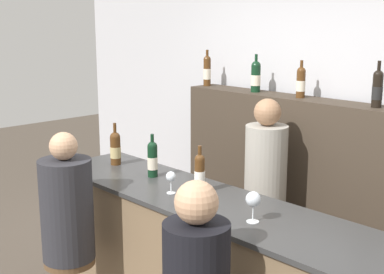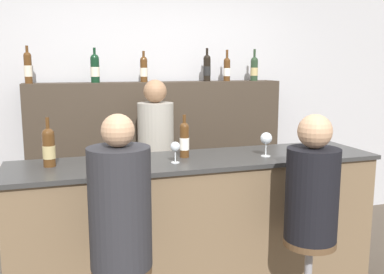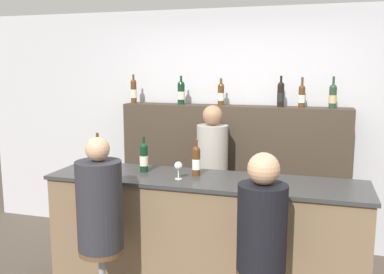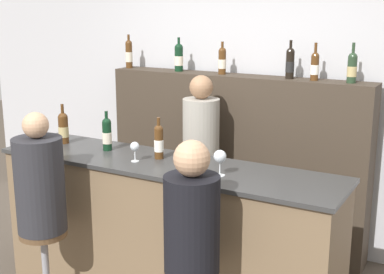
% 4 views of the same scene
% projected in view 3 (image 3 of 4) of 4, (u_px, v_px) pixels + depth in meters
% --- Properties ---
extents(wall_back, '(6.40, 0.05, 2.60)m').
position_uv_depth(wall_back, '(237.00, 128.00, 4.77)').
color(wall_back, '#B2B2B7').
rests_on(wall_back, ground_plane).
extents(bar_counter, '(2.58, 0.62, 1.08)m').
position_uv_depth(bar_counter, '(204.00, 241.00, 3.55)').
color(bar_counter, brown).
rests_on(bar_counter, ground_plane).
extents(back_bar_cabinet, '(2.42, 0.28, 1.57)m').
position_uv_depth(back_bar_cabinet, '(232.00, 178.00, 4.64)').
color(back_bar_cabinet, '#382D23').
rests_on(back_bar_cabinet, ground_plane).
extents(wine_bottle_counter_0, '(0.08, 0.08, 0.32)m').
position_uv_depth(wine_bottle_counter_0, '(98.00, 154.00, 3.78)').
color(wine_bottle_counter_0, '#4C2D14').
rests_on(wine_bottle_counter_0, bar_counter).
extents(wine_bottle_counter_1, '(0.07, 0.07, 0.30)m').
position_uv_depth(wine_bottle_counter_1, '(144.00, 157.00, 3.66)').
color(wine_bottle_counter_1, black).
rests_on(wine_bottle_counter_1, bar_counter).
extents(wine_bottle_counter_2, '(0.07, 0.07, 0.30)m').
position_uv_depth(wine_bottle_counter_2, '(196.00, 161.00, 3.53)').
color(wine_bottle_counter_2, '#4C2D14').
rests_on(wine_bottle_counter_2, bar_counter).
extents(wine_bottle_backbar_0, '(0.07, 0.07, 0.32)m').
position_uv_depth(wine_bottle_backbar_0, '(134.00, 91.00, 4.81)').
color(wine_bottle_backbar_0, '#4C2D14').
rests_on(wine_bottle_backbar_0, back_bar_cabinet).
extents(wine_bottle_backbar_1, '(0.08, 0.08, 0.31)m').
position_uv_depth(wine_bottle_backbar_1, '(181.00, 92.00, 4.65)').
color(wine_bottle_backbar_1, black).
rests_on(wine_bottle_backbar_1, back_bar_cabinet).
extents(wine_bottle_backbar_2, '(0.07, 0.07, 0.29)m').
position_uv_depth(wine_bottle_backbar_2, '(221.00, 94.00, 4.53)').
color(wine_bottle_backbar_2, '#4C2D14').
rests_on(wine_bottle_backbar_2, back_bar_cabinet).
extents(wine_bottle_backbar_3, '(0.07, 0.07, 0.32)m').
position_uv_depth(wine_bottle_backbar_3, '(281.00, 94.00, 4.35)').
color(wine_bottle_backbar_3, black).
rests_on(wine_bottle_backbar_3, back_bar_cabinet).
extents(wine_bottle_backbar_4, '(0.07, 0.07, 0.30)m').
position_uv_depth(wine_bottle_backbar_4, '(302.00, 96.00, 4.30)').
color(wine_bottle_backbar_4, '#4C2D14').
rests_on(wine_bottle_backbar_4, back_bar_cabinet).
extents(wine_bottle_backbar_5, '(0.08, 0.08, 0.31)m').
position_uv_depth(wine_bottle_backbar_5, '(333.00, 96.00, 4.21)').
color(wine_bottle_backbar_5, '#233823').
rests_on(wine_bottle_backbar_5, back_bar_cabinet).
extents(wine_glass_0, '(0.07, 0.07, 0.14)m').
position_uv_depth(wine_glass_0, '(178.00, 166.00, 3.42)').
color(wine_glass_0, silver).
rests_on(wine_glass_0, bar_counter).
extents(wine_glass_1, '(0.08, 0.08, 0.17)m').
position_uv_depth(wine_glass_1, '(262.00, 169.00, 3.23)').
color(wine_glass_1, silver).
rests_on(wine_glass_1, bar_counter).
extents(bar_stool_left, '(0.33, 0.33, 0.65)m').
position_uv_depth(bar_stool_left, '(102.00, 267.00, 3.19)').
color(bar_stool_left, gray).
rests_on(bar_stool_left, ground_plane).
extents(guest_seated_left, '(0.33, 0.33, 0.83)m').
position_uv_depth(guest_seated_left, '(99.00, 202.00, 3.11)').
color(guest_seated_left, '#28282D').
rests_on(guest_seated_left, bar_stool_left).
extents(guest_seated_right, '(0.33, 0.33, 0.79)m').
position_uv_depth(guest_seated_right, '(262.00, 220.00, 2.78)').
color(guest_seated_right, black).
rests_on(guest_seated_right, bar_stool_right).
extents(bartender, '(0.31, 0.31, 1.60)m').
position_uv_depth(bartender, '(212.00, 190.00, 4.30)').
color(bartender, gray).
rests_on(bartender, ground_plane).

